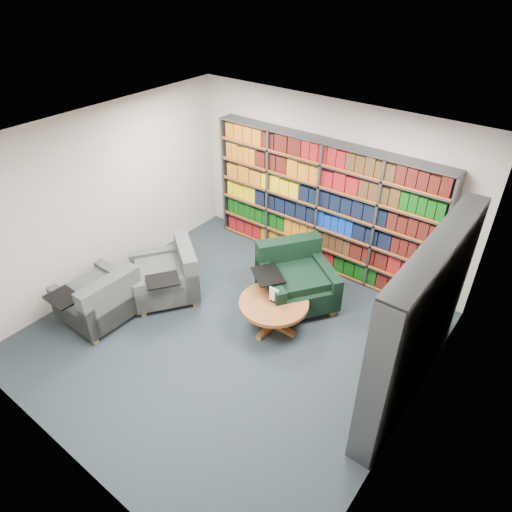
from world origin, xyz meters
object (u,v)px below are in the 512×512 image
Objects in this scene: coffee_table at (274,307)px; chair_teal_front at (101,301)px; chair_teal_left at (170,276)px; chair_green_right at (294,280)px.

chair_teal_front is at bearing -146.07° from coffee_table.
chair_teal_left is at bearing -167.82° from coffee_table.
chair_green_right reaches higher than coffee_table.
coffee_table is (0.12, -0.71, -0.00)m from chair_green_right.
chair_teal_left is 1.09m from chair_teal_front.
chair_teal_left reaches higher than chair_teal_front.
chair_green_right is 0.72m from coffee_table.
chair_teal_left is 1.94m from chair_green_right.
chair_green_right is (1.61, 1.08, 0.02)m from chair_teal_left.
chair_teal_front is at bearing -109.26° from chair_teal_left.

